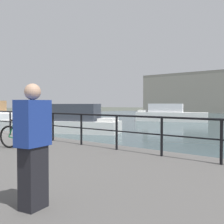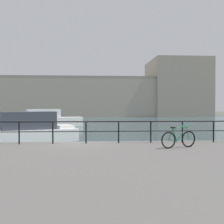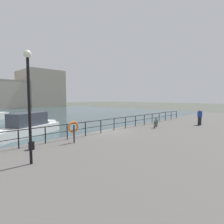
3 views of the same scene
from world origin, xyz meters
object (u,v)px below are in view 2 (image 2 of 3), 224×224
parked_bicycle (179,139)px  moored_cabin_cruiser (47,120)px  moored_white_yacht (15,132)px  harbor_building (114,96)px

parked_bicycle → moored_cabin_cruiser: bearing=90.0°
moored_cabin_cruiser → parked_bicycle: bearing=89.0°
parked_bicycle → moored_white_yacht: bearing=115.5°
harbor_building → parked_bicycle: (-2.42, -65.96, -4.19)m
moored_white_yacht → parked_bicycle: 12.94m
harbor_building → parked_bicycle: 66.13m
moored_cabin_cruiser → parked_bicycle: (9.41, -26.15, 0.35)m
harbor_building → parked_bicycle: bearing=-92.1°
harbor_building → moored_white_yacht: 58.20m
harbor_building → moored_white_yacht: bearing=-101.5°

